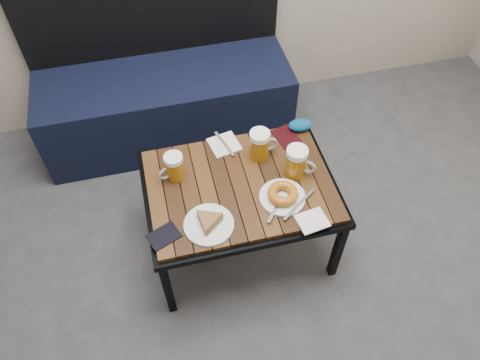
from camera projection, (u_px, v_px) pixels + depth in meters
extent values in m
cube|color=black|center=(167.00, 106.00, 2.71)|extent=(1.40, 0.50, 0.45)
cube|color=black|center=(150.00, 10.00, 2.48)|extent=(1.40, 0.05, 0.50)
cube|color=black|center=(168.00, 288.00, 2.01)|extent=(0.04, 0.03, 0.42)
cube|color=black|center=(338.00, 250.00, 2.13)|extent=(0.04, 0.03, 0.42)
cube|color=black|center=(152.00, 188.00, 2.35)|extent=(0.04, 0.04, 0.42)
cube|color=black|center=(299.00, 160.00, 2.47)|extent=(0.04, 0.04, 0.42)
cube|color=black|center=(240.00, 189.00, 2.07)|extent=(0.84, 0.62, 0.03)
cube|color=#371A0C|center=(240.00, 186.00, 2.05)|extent=(0.80, 0.58, 0.02)
cylinder|color=#975E0C|center=(175.00, 169.00, 2.02)|extent=(0.10, 0.10, 0.11)
cylinder|color=white|center=(173.00, 159.00, 1.97)|extent=(0.08, 0.08, 0.02)
torus|color=#8C999E|center=(166.00, 173.00, 2.01)|extent=(0.07, 0.04, 0.07)
cylinder|color=#975E0C|center=(259.00, 147.00, 2.09)|extent=(0.09, 0.09, 0.12)
cylinder|color=white|center=(260.00, 135.00, 2.04)|extent=(0.09, 0.09, 0.03)
torus|color=#8C999E|center=(270.00, 144.00, 2.10)|extent=(0.07, 0.02, 0.07)
cylinder|color=#975E0C|center=(296.00, 164.00, 2.03)|extent=(0.12, 0.12, 0.12)
cylinder|color=white|center=(297.00, 152.00, 1.97)|extent=(0.09, 0.09, 0.03)
torus|color=#8C999E|center=(307.00, 167.00, 2.02)|extent=(0.07, 0.05, 0.08)
cylinder|color=white|center=(209.00, 225.00, 1.90)|extent=(0.21, 0.21, 0.01)
cylinder|color=white|center=(282.00, 197.00, 1.98)|extent=(0.20, 0.20, 0.01)
torus|color=#8A440C|center=(283.00, 194.00, 1.96)|extent=(0.13, 0.13, 0.04)
cube|color=#A5A8AD|center=(299.00, 204.00, 1.95)|extent=(0.18, 0.13, 0.00)
cube|color=#A5A8AD|center=(276.00, 209.00, 1.94)|extent=(0.11, 0.12, 0.00)
cube|color=white|center=(224.00, 145.00, 2.18)|extent=(0.15, 0.15, 0.01)
cube|color=#A5A8AD|center=(224.00, 144.00, 2.17)|extent=(0.06, 0.17, 0.00)
cube|color=white|center=(312.00, 221.00, 1.91)|extent=(0.13, 0.12, 0.01)
cube|color=black|center=(164.00, 236.00, 1.87)|extent=(0.15, 0.13, 0.01)
cube|color=black|center=(286.00, 137.00, 2.21)|extent=(0.13, 0.15, 0.01)
ellipsoid|color=navy|center=(300.00, 125.00, 2.23)|extent=(0.12, 0.08, 0.05)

